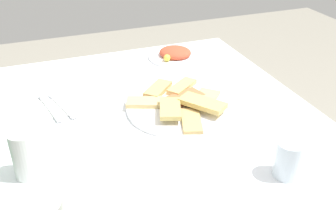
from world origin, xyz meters
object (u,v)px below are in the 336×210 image
Objects in this scene: paper_napkin at (56,108)px; fork at (62,106)px; salad_plate_rice at (175,54)px; drinking_glass at (289,159)px; dining_table at (161,139)px; salad_plate_greens at (91,210)px; spoon at (50,108)px; soda_can at (26,154)px; pide_platter at (179,105)px.

fork reaches higher than paper_napkin.
drinking_glass reaches higher than salad_plate_rice.
salad_plate_greens is (-0.34, 0.28, 0.11)m from dining_table.
fork and spoon have the same top height.
salad_plate_greens is at bearing 172.14° from spoon.
paper_napkin is 0.02m from fork.
salad_plate_greens is 1.72× the size of soda_can.
salad_plate_rice is at bearing -0.91° from drinking_glass.
dining_table is 5.18× the size of salad_plate_greens.
fork is (0.00, -0.02, 0.00)m from paper_napkin.
pide_platter is (0.02, -0.07, 0.10)m from dining_table.
soda_can is 0.62m from drinking_glass.
dining_table is at bearing -39.20° from salad_plate_greens.
salad_plate_rice is (0.74, -0.48, -0.01)m from salad_plate_greens.
soda_can is at bearing 69.37° from drinking_glass.
pide_platter is at bearing -121.47° from spoon.
pide_platter reaches higher than spoon.
fork is (0.14, 0.34, -0.01)m from pide_platter.
fork is 0.97× the size of spoon.
spoon is (0.00, 0.04, 0.00)m from fork.
salad_plate_greens is at bearing 136.21° from pide_platter.
salad_plate_rice is 1.12× the size of spoon.
salad_plate_greens is at bearing -149.76° from soda_can.
salad_plate_rice reaches higher than fork.
salad_plate_greens reaches higher than pide_platter.
fork is at bearing 68.16° from pide_platter.
dining_table is 0.34m from paper_napkin.
salad_plate_rice is at bearing -33.00° from salad_plate_greens.
drinking_glass reaches higher than pide_platter.
soda_can is 1.01× the size of paper_napkin.
dining_table is 0.43m from drinking_glass.
salad_plate_rice reaches higher than paper_napkin.
salad_plate_rice is 0.57m from spoon.
soda_can reaches higher than salad_plate_greens.
spoon is at bearing 62.58° from dining_table.
drinking_glass reaches higher than paper_napkin.
soda_can is at bearing 110.53° from dining_table.
soda_can reaches higher than fork.
drinking_glass is (-0.36, -0.19, 0.13)m from dining_table.
paper_napkin is (0.16, 0.29, 0.09)m from dining_table.
salad_plate_rice is 1.15× the size of fork.
dining_table is 0.33m from fork.
salad_plate_greens is 1.75× the size of paper_napkin.
spoon is at bearing 3.69° from salad_plate_greens.
dining_table is 9.05× the size of paper_napkin.
dining_table is at bearing -136.32° from fork.
drinking_glass is 0.70m from fork.
spoon is at bearing 90.00° from paper_napkin.
soda_can is 0.64× the size of spoon.
soda_can reaches higher than pide_platter.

